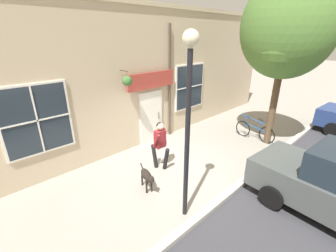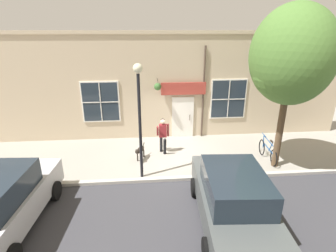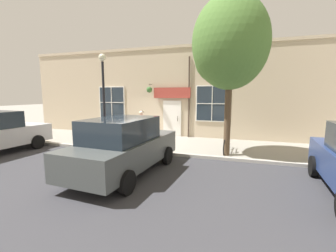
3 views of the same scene
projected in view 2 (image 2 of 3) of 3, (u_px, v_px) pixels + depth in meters
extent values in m
plane|color=gray|center=(172.00, 156.00, 11.62)|extent=(90.00, 90.00, 0.00)
cube|color=#B2ADA3|center=(178.00, 178.00, 9.74)|extent=(0.20, 28.00, 0.12)
cube|color=#C6B293|center=(167.00, 88.00, 12.93)|extent=(0.30, 18.00, 5.06)
cube|color=#C6B293|center=(167.00, 32.00, 12.02)|extent=(0.42, 18.00, 0.16)
cube|color=white|center=(183.00, 117.00, 13.35)|extent=(0.10, 1.10, 2.10)
cube|color=#232D38|center=(183.00, 118.00, 13.34)|extent=(0.03, 0.90, 1.90)
cylinder|color=#47382D|center=(190.00, 118.00, 13.30)|extent=(0.03, 0.03, 0.30)
cube|color=#AD3D33|center=(184.00, 89.00, 12.74)|extent=(0.08, 2.20, 0.60)
cylinder|color=#47382D|center=(203.00, 93.00, 12.95)|extent=(0.09, 0.09, 4.55)
cylinder|color=#47382D|center=(157.00, 79.00, 12.35)|extent=(0.44, 0.04, 0.04)
cylinder|color=#47382D|center=(158.00, 84.00, 12.24)|extent=(0.01, 0.01, 0.34)
cone|color=#2D2823|center=(158.00, 89.00, 12.32)|extent=(0.32, 0.32, 0.18)
sphere|color=#3D6B33|center=(158.00, 87.00, 12.29)|extent=(0.34, 0.34, 0.34)
cube|color=white|center=(101.00, 102.00, 12.70)|extent=(0.08, 1.82, 2.02)
cube|color=#232D38|center=(101.00, 102.00, 12.68)|extent=(0.03, 1.70, 1.90)
cube|color=white|center=(101.00, 102.00, 12.66)|extent=(0.04, 0.04, 1.90)
cube|color=white|center=(101.00, 102.00, 12.66)|extent=(0.04, 1.70, 0.04)
cube|color=white|center=(228.00, 99.00, 13.23)|extent=(0.08, 1.82, 2.02)
cube|color=#232D38|center=(228.00, 99.00, 13.20)|extent=(0.03, 1.70, 1.90)
cube|color=white|center=(229.00, 99.00, 13.19)|extent=(0.04, 0.04, 1.90)
cube|color=white|center=(229.00, 99.00, 13.19)|extent=(0.04, 1.70, 0.04)
cylinder|color=black|center=(165.00, 147.00, 11.59)|extent=(0.30, 0.15, 0.80)
cylinder|color=black|center=(161.00, 143.00, 11.96)|extent=(0.30, 0.15, 0.80)
cube|color=maroon|center=(163.00, 131.00, 11.53)|extent=(0.24, 0.35, 0.57)
sphere|color=beige|center=(163.00, 121.00, 11.36)|extent=(0.22, 0.22, 0.22)
sphere|color=black|center=(163.00, 121.00, 11.38)|extent=(0.21, 0.21, 0.21)
cylinder|color=maroon|center=(168.00, 130.00, 11.58)|extent=(0.17, 0.09, 0.57)
cylinder|color=maroon|center=(158.00, 131.00, 11.42)|extent=(0.33, 0.10, 0.52)
ellipsoid|color=black|center=(140.00, 150.00, 11.17)|extent=(0.70, 0.44, 0.22)
cylinder|color=black|center=(141.00, 157.00, 11.07)|extent=(0.06, 0.06, 0.35)
cylinder|color=black|center=(138.00, 157.00, 11.10)|extent=(0.06, 0.06, 0.35)
cylinder|color=black|center=(144.00, 153.00, 11.43)|extent=(0.06, 0.06, 0.35)
cylinder|color=black|center=(141.00, 153.00, 11.46)|extent=(0.06, 0.06, 0.35)
sphere|color=black|center=(137.00, 152.00, 10.79)|extent=(0.18, 0.18, 0.18)
cone|color=black|center=(136.00, 153.00, 10.70)|extent=(0.12, 0.12, 0.09)
cone|color=black|center=(138.00, 150.00, 10.76)|extent=(0.06, 0.06, 0.07)
cone|color=black|center=(136.00, 150.00, 10.78)|extent=(0.06, 0.06, 0.07)
cylinder|color=black|center=(144.00, 145.00, 11.52)|extent=(0.21, 0.10, 0.14)
cylinder|color=brown|center=(280.00, 128.00, 10.22)|extent=(0.26, 0.26, 3.27)
ellipsoid|color=#4C7533|center=(292.00, 55.00, 9.25)|extent=(3.23, 2.90, 3.55)
sphere|color=#4C7533|center=(281.00, 72.00, 9.36)|extent=(2.00, 2.00, 2.00)
torus|color=black|center=(262.00, 147.00, 11.66)|extent=(0.70, 0.13, 0.70)
torus|color=black|center=(274.00, 158.00, 10.70)|extent=(0.70, 0.13, 0.70)
cylinder|color=#1E4C8C|center=(268.00, 148.00, 11.11)|extent=(0.98, 0.09, 0.20)
cylinder|color=#1E4C8C|center=(271.00, 147.00, 10.89)|extent=(0.23, 0.05, 0.47)
cylinder|color=#1E4C8C|center=(269.00, 141.00, 11.04)|extent=(0.83, 0.08, 0.17)
cylinder|color=#1E4C8C|center=(263.00, 141.00, 11.48)|extent=(0.10, 0.04, 0.58)
cylinder|color=#1E4C8C|center=(264.00, 135.00, 11.41)|extent=(0.46, 0.08, 0.03)
ellipsoid|color=black|center=(272.00, 141.00, 10.80)|extent=(0.25, 0.11, 0.10)
cube|color=#B7B7BC|center=(3.00, 207.00, 7.18)|extent=(4.41, 2.05, 0.76)
cylinder|color=black|center=(1.00, 191.00, 8.55)|extent=(0.63, 0.22, 0.62)
cylinder|color=black|center=(56.00, 191.00, 8.58)|extent=(0.63, 0.22, 0.62)
cube|color=#474C4C|center=(231.00, 202.00, 7.40)|extent=(4.41, 2.05, 0.76)
cube|color=#1E2833|center=(235.00, 185.00, 6.94)|extent=(2.34, 1.70, 0.68)
cylinder|color=black|center=(194.00, 187.00, 8.76)|extent=(0.63, 0.22, 0.62)
cylinder|color=black|center=(246.00, 187.00, 8.79)|extent=(0.63, 0.22, 0.62)
cylinder|color=black|center=(207.00, 251.00, 6.26)|extent=(0.63, 0.22, 0.62)
cylinder|color=black|center=(280.00, 249.00, 6.30)|extent=(0.63, 0.22, 0.62)
cylinder|color=black|center=(140.00, 129.00, 9.31)|extent=(0.11, 0.11, 3.90)
sphere|color=beige|center=(138.00, 68.00, 8.57)|extent=(0.32, 0.32, 0.32)
cylinder|color=gold|center=(34.00, 172.00, 9.67)|extent=(0.20, 0.20, 0.62)
sphere|color=gold|center=(32.00, 164.00, 9.54)|extent=(0.20, 0.20, 0.20)
cylinder|color=gold|center=(32.00, 173.00, 9.55)|extent=(0.10, 0.07, 0.07)
cylinder|color=gold|center=(35.00, 170.00, 9.77)|extent=(0.10, 0.07, 0.07)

